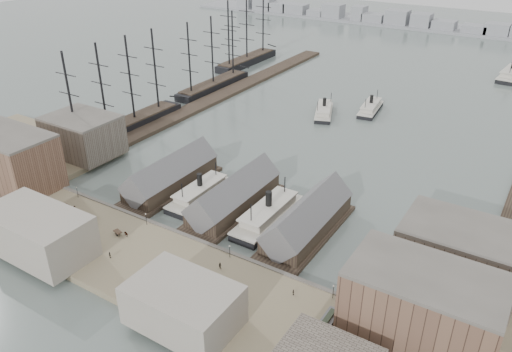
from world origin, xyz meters
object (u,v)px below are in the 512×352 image
Objects in this scene: tram at (325,328)px; horse_cart_left at (71,207)px; horse_cart_center at (123,233)px; ferry_docked_west at (200,193)px; horse_cart_right at (210,292)px.

tram reaches higher than horse_cart_left.
tram is at bearing -79.14° from horse_cart_center.
ferry_docked_west is 70.64m from tram.
horse_cart_center is (-65.13, 3.86, -1.09)m from tram.
ferry_docked_west is 2.65× the size of tram.
ferry_docked_west is 5.72× the size of horse_cart_left.
horse_cart_left reaches higher than horse_cart_right.
horse_cart_right is (36.09, -6.65, -0.02)m from horse_cart_center.
tram is 29.20m from horse_cart_right.
tram is 2.22× the size of horse_cart_right.
horse_cart_center is 1.07× the size of horse_cart_right.
horse_cart_left is 0.97× the size of horse_cart_center.
tram is 2.16× the size of horse_cart_left.
horse_cart_center is at bearing -84.95° from horse_cart_left.
horse_cart_left is at bearing -133.17° from ferry_docked_west.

